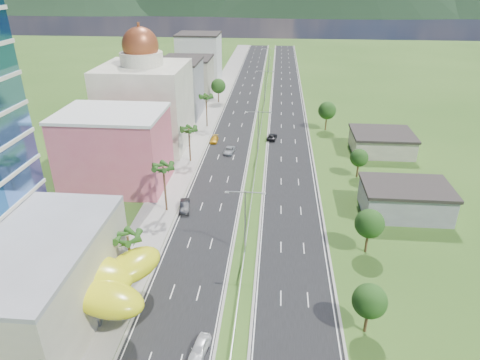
# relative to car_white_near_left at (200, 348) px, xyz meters

# --- Properties ---
(ground) EXTENTS (500.00, 500.00, 0.00)m
(ground) POSITION_rel_car_white_near_left_xyz_m (3.71, 10.04, -0.76)
(ground) COLOR #2D5119
(ground) RESTS_ON ground
(road_left) EXTENTS (11.00, 260.00, 0.04)m
(road_left) POSITION_rel_car_white_near_left_xyz_m (-3.79, 100.04, -0.74)
(road_left) COLOR black
(road_left) RESTS_ON ground
(road_right) EXTENTS (11.00, 260.00, 0.04)m
(road_right) POSITION_rel_car_white_near_left_xyz_m (11.21, 100.04, -0.74)
(road_right) COLOR black
(road_right) RESTS_ON ground
(sidewalk_left) EXTENTS (7.00, 260.00, 0.12)m
(sidewalk_left) POSITION_rel_car_white_near_left_xyz_m (-13.29, 100.04, -0.70)
(sidewalk_left) COLOR gray
(sidewalk_left) RESTS_ON ground
(median_guardrail) EXTENTS (0.10, 216.06, 0.76)m
(median_guardrail) POSITION_rel_car_white_near_left_xyz_m (3.71, 82.03, -0.15)
(median_guardrail) COLOR gray
(median_guardrail) RESTS_ON ground
(streetlight_median_b) EXTENTS (6.04, 0.25, 11.00)m
(streetlight_median_b) POSITION_rel_car_white_near_left_xyz_m (3.71, 20.04, 5.98)
(streetlight_median_b) COLOR gray
(streetlight_median_b) RESTS_ON ground
(streetlight_median_c) EXTENTS (6.04, 0.25, 11.00)m
(streetlight_median_c) POSITION_rel_car_white_near_left_xyz_m (3.71, 60.04, 5.98)
(streetlight_median_c) COLOR gray
(streetlight_median_c) RESTS_ON ground
(streetlight_median_d) EXTENTS (6.04, 0.25, 11.00)m
(streetlight_median_d) POSITION_rel_car_white_near_left_xyz_m (3.71, 105.04, 5.98)
(streetlight_median_d) COLOR gray
(streetlight_median_d) RESTS_ON ground
(streetlight_median_e) EXTENTS (6.04, 0.25, 11.00)m
(streetlight_median_e) POSITION_rel_car_white_near_left_xyz_m (3.71, 150.04, 5.98)
(streetlight_median_e) COLOR gray
(streetlight_median_e) RESTS_ON ground
(lime_canopy) EXTENTS (18.00, 15.00, 7.40)m
(lime_canopy) POSITION_rel_car_white_near_left_xyz_m (-16.29, 6.04, 4.23)
(lime_canopy) COLOR #C9CA13
(lime_canopy) RESTS_ON ground
(pink_shophouse) EXTENTS (20.00, 15.00, 15.00)m
(pink_shophouse) POSITION_rel_car_white_near_left_xyz_m (-24.29, 42.04, 6.74)
(pink_shophouse) COLOR #D0556B
(pink_shophouse) RESTS_ON ground
(domed_building) EXTENTS (20.00, 20.00, 28.70)m
(domed_building) POSITION_rel_car_white_near_left_xyz_m (-24.29, 65.04, 10.59)
(domed_building) COLOR #BEB79D
(domed_building) RESTS_ON ground
(midrise_grey) EXTENTS (16.00, 15.00, 16.00)m
(midrise_grey) POSITION_rel_car_white_near_left_xyz_m (-23.29, 90.04, 7.24)
(midrise_grey) COLOR gray
(midrise_grey) RESTS_ON ground
(midrise_beige) EXTENTS (16.00, 15.00, 13.00)m
(midrise_beige) POSITION_rel_car_white_near_left_xyz_m (-23.29, 112.04, 5.74)
(midrise_beige) COLOR #9D9781
(midrise_beige) RESTS_ON ground
(midrise_white) EXTENTS (16.00, 15.00, 18.00)m
(midrise_white) POSITION_rel_car_white_near_left_xyz_m (-23.29, 135.04, 8.24)
(midrise_white) COLOR silver
(midrise_white) RESTS_ON ground
(shed_near) EXTENTS (15.00, 10.00, 5.00)m
(shed_near) POSITION_rel_car_white_near_left_xyz_m (31.71, 35.04, 1.74)
(shed_near) COLOR gray
(shed_near) RESTS_ON ground
(shed_far) EXTENTS (14.00, 12.00, 4.40)m
(shed_far) POSITION_rel_car_white_near_left_xyz_m (33.71, 65.04, 1.44)
(shed_far) COLOR #9D9781
(shed_far) RESTS_ON ground
(palm_tree_b) EXTENTS (3.60, 3.60, 8.10)m
(palm_tree_b) POSITION_rel_car_white_near_left_xyz_m (-11.79, 12.04, 6.30)
(palm_tree_b) COLOR #47301C
(palm_tree_b) RESTS_ON ground
(palm_tree_c) EXTENTS (3.60, 3.60, 9.60)m
(palm_tree_c) POSITION_rel_car_white_near_left_xyz_m (-11.79, 32.04, 7.74)
(palm_tree_c) COLOR #47301C
(palm_tree_c) RESTS_ON ground
(palm_tree_d) EXTENTS (3.60, 3.60, 8.60)m
(palm_tree_d) POSITION_rel_car_white_near_left_xyz_m (-11.79, 55.04, 6.78)
(palm_tree_d) COLOR #47301C
(palm_tree_d) RESTS_ON ground
(palm_tree_e) EXTENTS (3.60, 3.60, 9.40)m
(palm_tree_e) POSITION_rel_car_white_near_left_xyz_m (-11.79, 80.04, 7.54)
(palm_tree_e) COLOR #47301C
(palm_tree_e) RESTS_ON ground
(leafy_tree_lfar) EXTENTS (4.90, 4.90, 8.05)m
(leafy_tree_lfar) POSITION_rel_car_white_near_left_xyz_m (-11.79, 105.04, 4.81)
(leafy_tree_lfar) COLOR #47301C
(leafy_tree_lfar) RESTS_ON ground
(leafy_tree_ra) EXTENTS (4.20, 4.20, 6.90)m
(leafy_tree_ra) POSITION_rel_car_white_near_left_xyz_m (19.71, 5.04, 4.01)
(leafy_tree_ra) COLOR #47301C
(leafy_tree_ra) RESTS_ON ground
(leafy_tree_rb) EXTENTS (4.55, 4.55, 7.47)m
(leafy_tree_rb) POSITION_rel_car_white_near_left_xyz_m (22.71, 22.04, 4.41)
(leafy_tree_rb) COLOR #47301C
(leafy_tree_rb) RESTS_ON ground
(leafy_tree_rc) EXTENTS (3.85, 3.85, 6.33)m
(leafy_tree_rc) POSITION_rel_car_white_near_left_xyz_m (25.71, 50.04, 3.61)
(leafy_tree_rc) COLOR #47301C
(leafy_tree_rc) RESTS_ON ground
(leafy_tree_rd) EXTENTS (4.90, 4.90, 8.05)m
(leafy_tree_rd) POSITION_rel_car_white_near_left_xyz_m (21.71, 80.04, 4.81)
(leafy_tree_rd) COLOR #47301C
(leafy_tree_rd) RESTS_ON ground
(mountain_ridge) EXTENTS (860.00, 140.00, 90.00)m
(mountain_ridge) POSITION_rel_car_white_near_left_xyz_m (63.71, 460.04, -0.76)
(mountain_ridge) COLOR black
(mountain_ridge) RESTS_ON ground
(car_white_near_left) EXTENTS (2.42, 4.49, 1.45)m
(car_white_near_left) POSITION_rel_car_white_near_left_xyz_m (0.00, 0.00, 0.00)
(car_white_near_left) COLOR white
(car_white_near_left) RESTS_ON road_left
(car_dark_left) EXTENTS (2.56, 5.21, 1.64)m
(car_dark_left) POSITION_rel_car_white_near_left_xyz_m (-8.43, 32.50, 0.10)
(car_dark_left) COLOR black
(car_dark_left) RESTS_ON road_left
(car_silver_mid_left) EXTENTS (2.78, 5.14, 1.37)m
(car_silver_mid_left) POSITION_rel_car_white_near_left_xyz_m (-3.27, 60.72, -0.04)
(car_silver_mid_left) COLOR #9B9DA2
(car_silver_mid_left) RESTS_ON road_left
(car_yellow_far_left) EXTENTS (1.88, 4.55, 1.32)m
(car_yellow_far_left) POSITION_rel_car_white_near_left_xyz_m (-8.03, 67.96, -0.07)
(car_yellow_far_left) COLOR gold
(car_yellow_far_left) RESTS_ON road_left
(car_dark_far_right) EXTENTS (2.92, 5.15, 1.36)m
(car_dark_far_right) POSITION_rel_car_white_near_left_xyz_m (6.91, 71.14, -0.05)
(car_dark_far_right) COLOR black
(car_dark_far_right) RESTS_ON road_right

